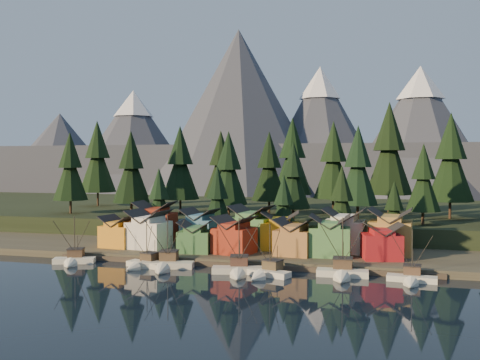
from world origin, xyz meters
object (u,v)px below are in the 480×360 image
(house_front_1, at_px, (149,228))
(boat_6, at_px, (412,272))
(boat_1, at_px, (142,257))
(boat_4, at_px, (266,265))
(boat_5, at_px, (342,265))
(boat_2, at_px, (166,258))
(house_front_0, at_px, (119,231))
(house_back_0, at_px, (155,221))
(house_back_1, at_px, (200,226))
(boat_3, at_px, (239,263))
(boat_0, at_px, (73,254))

(house_front_1, bearing_deg, boat_6, -8.05)
(boat_1, xyz_separation_m, boat_4, (26.09, -1.92, 0.03))
(boat_5, bearing_deg, boat_4, -169.33)
(boat_1, bearing_deg, boat_4, 10.97)
(boat_2, bearing_deg, boat_1, 168.18)
(house_front_0, xyz_separation_m, house_back_0, (5.17, 9.06, 1.45))
(boat_4, xyz_separation_m, house_back_1, (-21.30, 23.66, 3.94))
(boat_1, height_order, boat_3, boat_3)
(boat_2, xyz_separation_m, boat_3, (15.44, -1.01, -0.07))
(boat_5, height_order, boat_6, boat_5)
(boat_2, bearing_deg, boat_6, -10.49)
(boat_2, relative_size, house_back_1, 1.40)
(boat_1, relative_size, boat_4, 0.97)
(boat_3, relative_size, house_back_1, 1.35)
(boat_4, relative_size, boat_6, 1.05)
(house_front_0, xyz_separation_m, house_back_1, (17.58, 7.57, 0.73))
(boat_5, distance_m, house_back_1, 40.80)
(boat_6, bearing_deg, boat_2, -174.54)
(boat_5, relative_size, house_back_0, 1.22)
(house_front_0, bearing_deg, boat_3, -17.95)
(boat_2, distance_m, boat_5, 34.79)
(boat_0, distance_m, house_back_1, 30.34)
(boat_5, height_order, house_front_1, boat_5)
(boat_4, bearing_deg, boat_1, -165.18)
(boat_5, distance_m, boat_6, 12.29)
(boat_2, relative_size, boat_3, 1.04)
(boat_0, xyz_separation_m, house_back_1, (20.56, 21.96, 3.92))
(boat_5, bearing_deg, boat_0, 179.11)
(boat_2, distance_m, house_front_1, 18.31)
(boat_6, bearing_deg, boat_0, -174.55)
(boat_6, distance_m, house_front_1, 59.30)
(boat_5, height_order, house_back_0, house_back_0)
(boat_2, height_order, house_front_0, boat_2)
(boat_0, bearing_deg, house_back_1, 27.14)
(boat_0, xyz_separation_m, boat_3, (36.36, -0.87, 0.02))
(boat_4, bearing_deg, house_back_1, 151.03)
(boat_1, bearing_deg, house_front_1, 125.25)
(boat_5, bearing_deg, boat_6, -7.36)
(boat_2, distance_m, house_back_1, 22.16)
(boat_1, distance_m, house_back_1, 22.61)
(house_front_0, height_order, house_back_0, house_back_0)
(house_front_0, distance_m, house_front_1, 7.56)
(boat_1, relative_size, boat_5, 0.86)
(boat_1, distance_m, boat_6, 52.14)
(house_front_1, distance_m, house_back_0, 9.09)
(boat_0, bearing_deg, house_front_1, 34.71)
(boat_6, height_order, house_back_1, house_back_1)
(house_back_1, bearing_deg, boat_2, -82.96)
(house_front_0, distance_m, house_back_1, 19.15)
(boat_6, height_order, house_front_0, boat_6)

